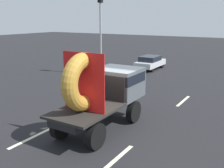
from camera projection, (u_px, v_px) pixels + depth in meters
name	position (u px, v px, depth m)	size (l,w,h in m)	color
ground_plane	(100.00, 127.00, 11.71)	(120.00, 120.00, 0.00)	black
flatbed_truck	(105.00, 89.00, 11.43)	(2.02, 4.87, 3.46)	black
distant_sedan	(150.00, 62.00, 24.82)	(1.63, 3.81, 1.24)	black
traffic_light	(101.00, 22.00, 21.48)	(0.42, 0.36, 6.77)	gray
lane_dash_left_near	(37.00, 135.00, 10.90)	(2.86, 0.16, 0.01)	beige
lane_dash_left_far	(128.00, 91.00, 17.45)	(2.57, 0.16, 0.01)	beige
lane_dash_right_near	(113.00, 162.00, 8.88)	(2.64, 0.16, 0.01)	beige
lane_dash_right_far	(183.00, 101.00, 15.38)	(2.23, 0.16, 0.01)	beige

